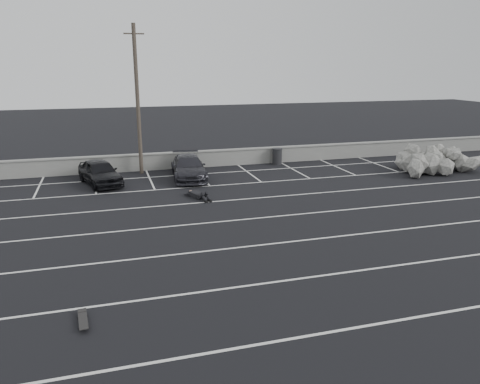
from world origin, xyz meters
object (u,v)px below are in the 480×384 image
object	(u,v)px
car_left	(100,172)
skateboard	(83,320)
trash_bin	(277,156)
utility_pole	(138,100)
person	(196,192)
riprap_pile	(431,163)
car_right	(189,167)

from	to	relation	value
car_left	skateboard	bearing A→B (deg)	-108.83
trash_bin	skateboard	world-z (taller)	trash_bin
utility_pole	person	xyz separation A→B (m)	(2.16, -6.12, -4.17)
trash_bin	riprap_pile	xyz separation A→B (m)	(8.45, -4.69, -0.03)
riprap_pile	person	size ratio (longest dim) A/B	2.15
skateboard	riprap_pile	bearing A→B (deg)	27.15
car_left	person	xyz separation A→B (m)	(4.58, -4.02, -0.45)
person	skateboard	size ratio (longest dim) A/B	2.86
utility_pole	riprap_pile	world-z (taller)	utility_pole
trash_bin	car_right	bearing A→B (deg)	-160.03
car_right	riprap_pile	world-z (taller)	riprap_pile
car_left	utility_pole	world-z (taller)	utility_pole
car_left	skateboard	world-z (taller)	car_left
car_right	person	xyz separation A→B (m)	(-0.37, -3.98, -0.42)
car_left	trash_bin	bearing A→B (deg)	-5.42
utility_pole	car_left	bearing A→B (deg)	-139.04
car_left	utility_pole	size ratio (longest dim) A/B	0.46
car_right	utility_pole	distance (m)	5.00
person	car_right	bearing A→B (deg)	65.38
riprap_pile	skateboard	world-z (taller)	riprap_pile
trash_bin	person	world-z (taller)	trash_bin
utility_pole	trash_bin	distance (m)	9.71
car_right	utility_pole	world-z (taller)	utility_pole
riprap_pile	trash_bin	bearing A→B (deg)	150.98
utility_pole	trash_bin	world-z (taller)	utility_pole
riprap_pile	skateboard	bearing A→B (deg)	-148.36
trash_bin	person	xyz separation A→B (m)	(-6.75, -6.30, -0.30)
car_right	person	size ratio (longest dim) A/B	1.77
car_left	car_right	xyz separation A→B (m)	(4.96, -0.03, -0.03)
utility_pole	skateboard	world-z (taller)	utility_pole
car_right	utility_pole	size ratio (longest dim) A/B	0.52
car_left	riprap_pile	bearing A→B (deg)	-23.74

